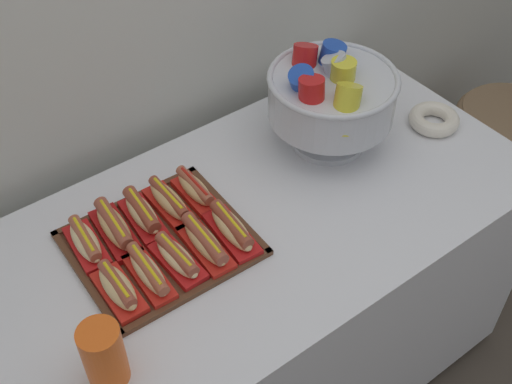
% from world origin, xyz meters
% --- Properties ---
extents(ground_plane, '(10.00, 10.00, 0.00)m').
position_xyz_m(ground_plane, '(0.00, 0.00, 0.00)').
color(ground_plane, '#4C4238').
extents(buffet_table, '(1.53, 0.74, 0.79)m').
position_xyz_m(buffet_table, '(0.00, 0.00, 0.42)').
color(buffet_table, silver).
rests_on(buffet_table, ground_plane).
extents(floor_vase, '(0.50, 0.50, 1.04)m').
position_xyz_m(floor_vase, '(1.27, 0.08, 0.23)').
color(floor_vase, '#896B4C').
rests_on(floor_vase, ground_plane).
extents(serving_tray, '(0.41, 0.37, 0.01)m').
position_xyz_m(serving_tray, '(-0.22, 0.06, 0.80)').
color(serving_tray, '#56331E').
rests_on(serving_tray, buffet_table).
extents(hot_dog_0, '(0.07, 0.16, 0.06)m').
position_xyz_m(hot_dog_0, '(-0.37, -0.02, 0.83)').
color(hot_dog_0, red).
rests_on(hot_dog_0, serving_tray).
extents(hot_dog_1, '(0.07, 0.17, 0.06)m').
position_xyz_m(hot_dog_1, '(-0.30, -0.02, 0.83)').
color(hot_dog_1, red).
rests_on(hot_dog_1, serving_tray).
extents(hot_dog_2, '(0.07, 0.16, 0.06)m').
position_xyz_m(hot_dog_2, '(-0.22, -0.03, 0.83)').
color(hot_dog_2, red).
rests_on(hot_dog_2, serving_tray).
extents(hot_dog_3, '(0.07, 0.18, 0.06)m').
position_xyz_m(hot_dog_3, '(-0.15, -0.03, 0.83)').
color(hot_dog_3, red).
rests_on(hot_dog_3, serving_tray).
extents(hot_dog_4, '(0.08, 0.18, 0.06)m').
position_xyz_m(hot_dog_4, '(-0.07, -0.03, 0.83)').
color(hot_dog_4, red).
rests_on(hot_dog_4, serving_tray).
extents(hot_dog_5, '(0.08, 0.16, 0.06)m').
position_xyz_m(hot_dog_5, '(-0.37, 0.14, 0.83)').
color(hot_dog_5, red).
rests_on(hot_dog_5, serving_tray).
extents(hot_dog_6, '(0.08, 0.19, 0.06)m').
position_xyz_m(hot_dog_6, '(-0.30, 0.14, 0.83)').
color(hot_dog_6, '#B21414').
rests_on(hot_dog_6, serving_tray).
extents(hot_dog_7, '(0.08, 0.17, 0.07)m').
position_xyz_m(hot_dog_7, '(-0.22, 0.14, 0.83)').
color(hot_dog_7, red).
rests_on(hot_dog_7, serving_tray).
extents(hot_dog_8, '(0.06, 0.17, 0.06)m').
position_xyz_m(hot_dog_8, '(-0.15, 0.14, 0.83)').
color(hot_dog_8, red).
rests_on(hot_dog_8, serving_tray).
extents(hot_dog_9, '(0.06, 0.15, 0.06)m').
position_xyz_m(hot_dog_9, '(-0.07, 0.14, 0.83)').
color(hot_dog_9, red).
rests_on(hot_dog_9, serving_tray).
extents(punch_bowl, '(0.35, 0.35, 0.28)m').
position_xyz_m(punch_bowl, '(0.34, 0.11, 0.96)').
color(punch_bowl, silver).
rests_on(punch_bowl, buffet_table).
extents(cup_stack, '(0.08, 0.08, 0.16)m').
position_xyz_m(cup_stack, '(-0.48, -0.18, 0.87)').
color(cup_stack, '#EA5B19').
rests_on(cup_stack, buffet_table).
extents(donut, '(0.14, 0.14, 0.04)m').
position_xyz_m(donut, '(0.64, -0.02, 0.81)').
color(donut, silver).
rests_on(donut, buffet_table).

